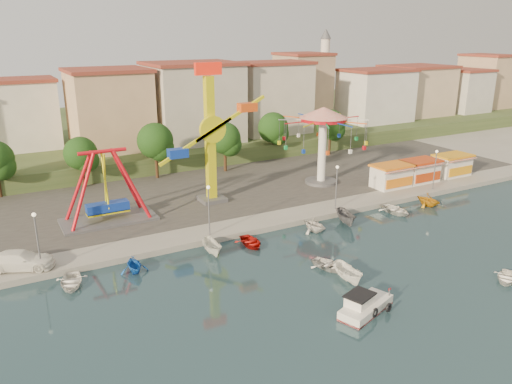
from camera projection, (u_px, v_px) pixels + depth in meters
ground at (353, 274)px, 43.95m from camera, size 200.00×200.00×0.00m
quay_deck at (144, 142)px, 95.50m from camera, size 200.00×100.00×0.60m
asphalt_pad at (213, 182)px, 68.75m from camera, size 90.00×28.00×0.01m
hill_terrace at (136, 131)px, 99.30m from camera, size 200.00×60.00×3.00m
pirate_ship_ride at (106, 188)px, 53.57m from camera, size 10.00×5.00×8.00m
kamikaze_tower at (215, 139)px, 58.78m from camera, size 9.07×3.10×16.50m
wave_swinger at (323, 128)px, 66.05m from camera, size 11.60×11.60×10.40m
booth_left at (391, 176)px, 66.18m from camera, size 5.40×3.78×3.08m
booth_mid at (420, 171)px, 68.59m from camera, size 5.40×3.78×3.08m
booth_right at (452, 165)px, 71.54m from camera, size 5.40×3.78×3.08m
lamp_post_0 at (38, 243)px, 42.78m from camera, size 0.14×0.14×5.00m
lamp_post_1 at (209, 212)px, 50.14m from camera, size 0.14×0.14×5.00m
lamp_post_2 at (336, 189)px, 57.51m from camera, size 0.14×0.14×5.00m
lamp_post_3 at (435, 171)px, 64.87m from camera, size 0.14×0.14×5.00m
tree_1 at (81, 153)px, 65.18m from camera, size 4.35×4.35×6.80m
tree_2 at (155, 141)px, 69.20m from camera, size 5.02×5.02×7.85m
tree_3 at (225, 138)px, 72.71m from camera, size 4.68×4.68×7.32m
tree_4 at (273, 128)px, 79.74m from camera, size 4.86×4.86×7.60m
tree_5 at (330, 124)px, 82.84m from camera, size 4.83×4.83×7.54m
building_1 at (23, 123)px, 74.69m from camera, size 12.33×9.01×8.63m
building_2 at (110, 108)px, 80.82m from camera, size 11.95×9.28×11.23m
building_3 at (197, 110)px, 84.85m from camera, size 12.59×10.50×9.20m
building_4 at (256, 103)px, 93.87m from camera, size 10.75×9.23×9.24m
building_5 at (320, 94)px, 98.13m from camera, size 12.77×10.96×11.21m
building_6 at (371, 89)px, 102.08m from camera, size 8.23×8.98×12.36m
building_7 at (396, 92)px, 112.20m from camera, size 11.59×10.93×8.76m
building_8 at (464, 83)px, 112.59m from camera, size 12.84×9.28×12.58m
building_9 at (491, 86)px, 121.63m from camera, size 12.95×9.17×9.21m
minaret at (324, 72)px, 101.65m from camera, size 2.80×2.80×18.00m
cabin_motorboat at (365, 307)px, 37.89m from camera, size 5.38×3.44×1.77m
rowboat_a at (330, 265)px, 44.87m from camera, size 3.50×4.13×0.73m
rowboat_b at (506, 278)px, 42.66m from camera, size 3.84×3.51×0.65m
skiff at (348, 274)px, 42.46m from camera, size 1.78×3.86×1.44m
van at (20, 260)px, 43.42m from camera, size 6.11×4.27×1.64m
moored_boat_0 at (71, 282)px, 41.82m from camera, size 3.36×4.14×0.76m
moored_boat_1 at (134, 264)px, 44.18m from camera, size 2.56×2.94×1.49m
moored_boat_2 at (212, 248)px, 47.70m from camera, size 1.61×3.65×1.37m
moored_boat_3 at (251, 242)px, 49.73m from camera, size 2.72×3.69×0.74m
moored_boat_4 at (314, 224)px, 53.13m from camera, size 3.30×3.63×1.65m
moored_boat_5 at (346, 218)px, 55.12m from camera, size 2.60×4.23×1.53m
moored_boat_6 at (396, 210)px, 58.63m from camera, size 2.94×4.06×0.83m
moored_boat_7 at (428, 199)px, 60.95m from camera, size 3.20×3.56×1.67m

